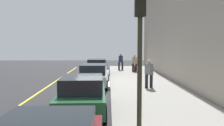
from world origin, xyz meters
TOP-DOWN VIEW (x-y plane):
  - ground_plane at (0.00, 0.00)m, footprint 56.00×56.00m
  - sidewalk at (0.00, -3.30)m, footprint 28.00×4.60m
  - lane_stripe_centre at (0.00, 3.20)m, footprint 28.00×0.14m
  - snow_bank_curb at (0.99, -0.70)m, footprint 5.20×0.56m
  - parked_car_green at (-6.44, 0.16)m, footprint 4.42×2.02m
  - parked_car_silver at (-0.31, 0.07)m, footprint 4.27×2.02m
  - parked_car_navy at (5.67, 0.17)m, footprint 4.30×1.93m
  - pedestrian_navy_coat at (9.22, -2.16)m, footprint 0.55×0.54m
  - pedestrian_tan_coat at (7.55, -3.46)m, footprint 0.53×0.52m
  - pedestrian_grey_coat at (-1.58, -3.36)m, footprint 0.55×0.51m
  - traffic_light_pole at (-10.05, -1.67)m, footprint 0.35×0.26m
  - rolling_suitcase at (7.16, -3.36)m, footprint 0.34×0.22m

SIDE VIEW (x-z plane):
  - ground_plane at x=0.00m, z-range 0.00..0.00m
  - lane_stripe_centre at x=0.00m, z-range 0.00..0.01m
  - sidewalk at x=0.00m, z-range 0.00..0.15m
  - snow_bank_curb at x=0.99m, z-range 0.00..0.22m
  - rolling_suitcase at x=7.16m, z-range -0.03..0.93m
  - parked_car_silver at x=-0.31m, z-range 0.00..1.51m
  - parked_car_navy at x=5.67m, z-range 0.00..1.51m
  - parked_car_green at x=-6.44m, z-range 0.00..1.51m
  - pedestrian_tan_coat at x=7.55m, z-range 0.21..1.88m
  - pedestrian_grey_coat at x=-1.58m, z-range 0.21..1.94m
  - pedestrian_navy_coat at x=9.22m, z-range 0.21..1.94m
  - traffic_light_pole at x=-10.05m, z-range 0.88..4.87m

